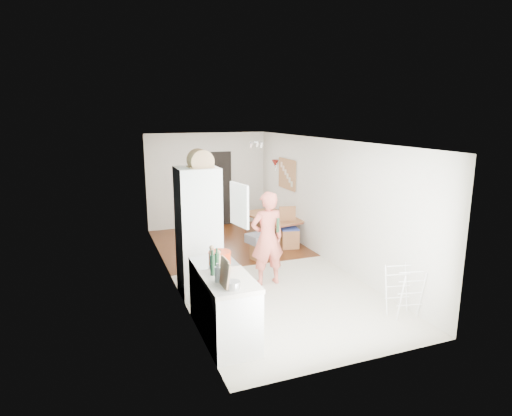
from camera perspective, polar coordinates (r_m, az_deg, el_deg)
room_shell at (r=8.14m, az=-0.27°, el=0.18°), size 3.20×7.00×2.50m
floor at (r=8.50m, az=-0.26°, el=-8.08°), size 3.20×7.00×0.01m
wood_floor_overlay at (r=10.16m, az=-3.96°, el=-4.60°), size 3.20×3.30×0.01m
sage_wall_panel at (r=5.69m, az=-8.17°, el=0.86°), size 0.02×3.00×1.30m
tile_splashback at (r=5.37m, az=-6.56°, el=-7.59°), size 0.02×1.90×0.50m
doorway_recess at (r=11.50m, az=-5.47°, el=2.49°), size 0.90×0.04×2.00m
base_cabinet at (r=5.72m, az=-3.53°, el=-14.05°), size 0.60×0.90×0.86m
worktop at (r=5.53m, az=-3.59°, el=-9.79°), size 0.62×0.92×0.06m
range_cooker at (r=6.37m, az=-5.59°, el=-11.12°), size 0.60×0.60×0.88m
cooker_top at (r=6.20m, az=-5.68°, el=-7.22°), size 0.60×0.60×0.04m
fridge_housing at (r=7.10m, az=-7.67°, el=-3.23°), size 0.66×0.66×2.15m
fridge_door at (r=6.87m, az=-2.25°, el=0.42°), size 0.14×0.56×0.70m
fridge_interior at (r=7.06m, az=-5.33°, el=0.71°), size 0.02×0.52×0.66m
pinboard at (r=10.42m, az=4.18°, el=4.54°), size 0.03×0.90×0.70m
pinboard_frame at (r=10.42m, az=4.11°, el=4.54°), size 0.00×0.94×0.74m
wall_sconce at (r=10.97m, az=2.57°, el=6.01°), size 0.18×0.18×0.16m
person at (r=7.49m, az=1.51°, el=-2.96°), size 0.72×0.48×1.98m
dining_table at (r=10.38m, az=2.56°, el=-2.82°), size 1.03×1.53×0.50m
dining_chair at (r=9.67m, az=4.45°, el=-2.68°), size 0.45×0.45×0.92m
stool at (r=8.92m, az=0.39°, el=-5.81°), size 0.35×0.35×0.37m
grey_drape at (r=8.83m, az=0.28°, el=-4.10°), size 0.51×0.51×0.18m
drying_rack at (r=6.86m, az=19.09°, el=-10.54°), size 0.46×0.43×0.76m
bread_bin at (r=6.86m, az=-7.45°, el=6.25°), size 0.41×0.40×0.20m
red_casserole at (r=6.03m, az=-4.86°, el=-6.65°), size 0.39×0.39×0.19m
steel_pan at (r=5.24m, az=-3.11°, el=-10.21°), size 0.22×0.22×0.09m
held_bottle at (r=7.35m, az=2.94°, el=-2.31°), size 0.05×0.05×0.25m
bottle_a at (r=5.64m, az=-5.81°, el=-7.59°), size 0.07×0.07×0.27m
bottle_b at (r=5.73m, az=-5.23°, el=-7.27°), size 0.06×0.06×0.27m
bottle_c at (r=5.43m, az=-5.12°, el=-8.81°), size 0.09×0.09×0.20m
pepper_mill_front at (r=5.79m, az=-5.02°, el=-7.28°), size 0.07×0.07×0.23m
pepper_mill_back at (r=5.94m, az=-5.90°, el=-6.70°), size 0.07×0.07×0.24m
chopping_boards at (r=5.26m, az=-4.22°, el=-8.60°), size 0.04×0.26×0.35m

